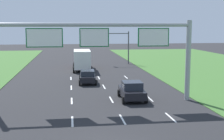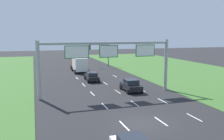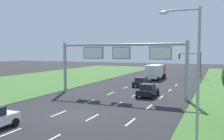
% 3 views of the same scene
% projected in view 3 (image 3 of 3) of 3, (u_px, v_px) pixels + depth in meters
% --- Properties ---
extents(ground_plane, '(200.00, 200.00, 0.00)m').
position_uv_depth(ground_plane, '(75.00, 115.00, 22.42)').
color(ground_plane, '#262628').
extents(lane_dashes_inner_left, '(0.14, 44.40, 0.01)m').
position_uv_depth(lane_dashes_inner_left, '(76.00, 107.00, 25.86)').
color(lane_dashes_inner_left, white).
rests_on(lane_dashes_inner_left, ground_plane).
extents(lane_dashes_inner_right, '(0.14, 44.40, 0.01)m').
position_uv_depth(lane_dashes_inner_right, '(107.00, 110.00, 24.49)').
color(lane_dashes_inner_right, white).
rests_on(lane_dashes_inner_right, ground_plane).
extents(lane_dashes_slip, '(0.14, 44.40, 0.01)m').
position_uv_depth(lane_dashes_slip, '(141.00, 114.00, 23.12)').
color(lane_dashes_slip, white).
rests_on(lane_dashes_slip, ground_plane).
extents(car_lead_silver, '(2.25, 4.07, 1.65)m').
position_uv_depth(car_lead_silver, '(148.00, 90.00, 31.72)').
color(car_lead_silver, black).
rests_on(car_lead_silver, ground_plane).
extents(car_mid_lane, '(2.16, 4.57, 1.48)m').
position_uv_depth(car_mid_lane, '(142.00, 81.00, 41.23)').
color(car_mid_lane, black).
rests_on(car_mid_lane, ground_plane).
extents(box_truck, '(2.79, 7.80, 3.00)m').
position_uv_depth(box_truck, '(156.00, 71.00, 51.29)').
color(box_truck, '#B21E19').
rests_on(box_truck, ground_plane).
extents(sign_gantry, '(17.24, 0.44, 7.00)m').
position_uv_depth(sign_gantry, '(121.00, 58.00, 32.13)').
color(sign_gantry, '#9EA0A5').
rests_on(sign_gantry, ground_plane).
extents(traffic_light_mast, '(4.76, 0.49, 5.60)m').
position_uv_depth(traffic_light_mast, '(191.00, 60.00, 54.51)').
color(traffic_light_mast, '#47494F').
rests_on(traffic_light_mast, ground_plane).
extents(street_lamp, '(2.61, 0.32, 8.50)m').
position_uv_depth(street_lamp, '(192.00, 62.00, 15.59)').
color(street_lamp, '#9EA0A5').
rests_on(street_lamp, ground_plane).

